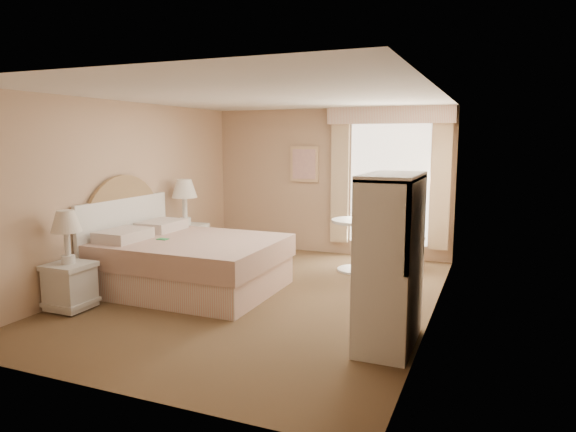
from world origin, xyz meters
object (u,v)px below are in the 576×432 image
at_px(round_table, 356,237).
at_px(cafe_chair, 410,232).
at_px(nightstand_far, 186,233).
at_px(armoire, 390,275).
at_px(bed, 183,260).
at_px(nightstand_near, 69,273).

xyz_separation_m(round_table, cafe_chair, (0.71, 0.57, 0.02)).
relative_size(nightstand_far, cafe_chair, 1.43).
distance_m(nightstand_far, armoire, 4.17).
relative_size(nightstand_far, armoire, 0.80).
relative_size(bed, round_table, 2.93).
bearing_deg(bed, nightstand_near, -120.60).
relative_size(nightstand_near, nightstand_far, 0.86).
xyz_separation_m(nightstand_far, cafe_chair, (3.33, 1.19, 0.04)).
bearing_deg(cafe_chair, bed, -152.77).
xyz_separation_m(bed, armoire, (2.92, -0.83, 0.31)).
bearing_deg(bed, round_table, 43.58).
relative_size(nightstand_near, armoire, 0.69).
relative_size(round_table, armoire, 0.47).
relative_size(nightstand_near, round_table, 1.47).
bearing_deg(armoire, bed, 164.13).
height_order(bed, nightstand_near, bed).
bearing_deg(armoire, round_table, 111.47).
bearing_deg(round_table, nightstand_far, -166.61).
relative_size(nightstand_far, round_table, 1.70).
distance_m(nightstand_far, round_table, 2.69).
relative_size(bed, nightstand_near, 1.99).
xyz_separation_m(nightstand_near, round_table, (2.62, 3.03, 0.09)).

